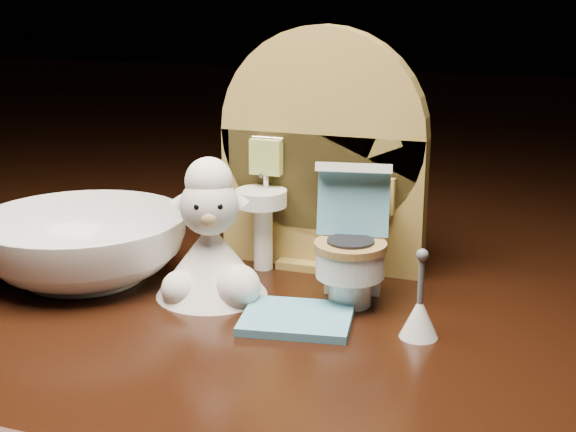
# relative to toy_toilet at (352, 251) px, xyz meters

# --- Properties ---
(backdrop_panel) EXTENTS (0.13, 0.05, 0.15)m
(backdrop_panel) POSITION_rel_toy_toilet_xyz_m (-0.03, 0.05, 0.04)
(backdrop_panel) COLOR #A1833D
(backdrop_panel) RESTS_ON ground
(toy_toilet) EXTENTS (0.04, 0.05, 0.08)m
(toy_toilet) POSITION_rel_toy_toilet_xyz_m (0.00, 0.00, 0.00)
(toy_toilet) COLOR white
(toy_toilet) RESTS_ON ground
(bath_mat) EXTENTS (0.06, 0.06, 0.00)m
(bath_mat) POSITION_rel_toy_toilet_xyz_m (-0.02, -0.04, -0.03)
(bath_mat) COLOR #589FB8
(bath_mat) RESTS_ON ground
(toilet_brush) EXTENTS (0.02, 0.02, 0.05)m
(toilet_brush) POSITION_rel_toy_toilet_xyz_m (0.05, -0.04, -0.02)
(toilet_brush) COLOR white
(toilet_brush) RESTS_ON ground
(plush_lamb) EXTENTS (0.07, 0.06, 0.08)m
(plush_lamb) POSITION_rel_toy_toilet_xyz_m (-0.08, -0.02, -0.00)
(plush_lamb) COLOR white
(plush_lamb) RESTS_ON ground
(ceramic_bowl) EXTENTS (0.15, 0.15, 0.04)m
(ceramic_bowl) POSITION_rel_toy_toilet_xyz_m (-0.16, -0.02, -0.01)
(ceramic_bowl) COLOR white
(ceramic_bowl) RESTS_ON ground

